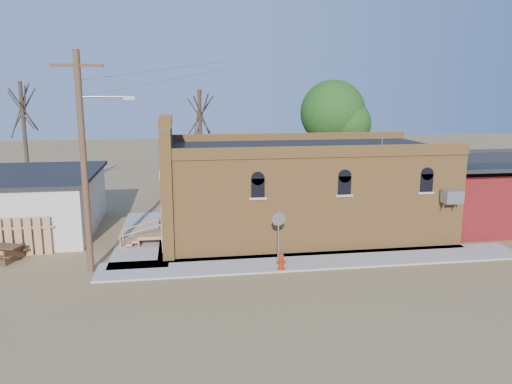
{
  "coord_description": "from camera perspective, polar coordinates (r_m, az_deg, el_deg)",
  "views": [
    {
      "loc": [
        -4.44,
        -19.44,
        7.46
      ],
      "look_at": [
        -0.62,
        4.95,
        2.4
      ],
      "focal_mm": 35.0,
      "sensor_mm": 36.0,
      "label": 1
    }
  ],
  "objects": [
    {
      "name": "trash_barrel",
      "position": [
        26.59,
        -10.47,
        -3.81
      ],
      "size": [
        0.69,
        0.69,
        0.83
      ],
      "primitive_type": "cylinder",
      "rotation": [
        0.0,
        0.0,
        -0.37
      ],
      "color": "navy",
      "rests_on": "sidewalk_west"
    },
    {
      "name": "brick_bar",
      "position": [
        26.17,
        4.71,
        0.26
      ],
      "size": [
        16.4,
        7.97,
        6.3
      ],
      "color": "#AD7134",
      "rests_on": "ground"
    },
    {
      "name": "utility_pole",
      "position": [
        21.14,
        -18.97,
        3.65
      ],
      "size": [
        3.12,
        0.26,
        9.0
      ],
      "color": "#533321",
      "rests_on": "ground"
    },
    {
      "name": "red_shed",
      "position": [
        30.04,
        23.3,
        0.68
      ],
      "size": [
        5.4,
        6.4,
        4.3
      ],
      "color": "#601016",
      "rests_on": "ground"
    },
    {
      "name": "sidewalk_west",
      "position": [
        26.56,
        -12.61,
        -4.93
      ],
      "size": [
        2.6,
        10.0,
        0.08
      ],
      "primitive_type": "cube",
      "color": "#9E9991",
      "rests_on": "ground"
    },
    {
      "name": "tree_bare_far",
      "position": [
        34.79,
        -25.16,
        8.69
      ],
      "size": [
        2.8,
        2.8,
        8.16
      ],
      "color": "#402D24",
      "rests_on": "ground"
    },
    {
      "name": "tree_bare_near",
      "position": [
        32.5,
        -6.44,
        8.87
      ],
      "size": [
        2.8,
        2.8,
        7.65
      ],
      "color": "#402D24",
      "rests_on": "ground"
    },
    {
      "name": "ground",
      "position": [
        21.28,
        3.75,
        -8.96
      ],
      "size": [
        120.0,
        120.0,
        0.0
      ],
      "primitive_type": "plane",
      "color": "olive",
      "rests_on": "ground"
    },
    {
      "name": "picnic_table",
      "position": [
        24.97,
        -27.06,
        -5.99
      ],
      "size": [
        2.03,
        1.77,
        0.71
      ],
      "rotation": [
        0.0,
        0.0,
        -0.34
      ],
      "color": "#4D321E",
      "rests_on": "ground"
    },
    {
      "name": "tree_leafy",
      "position": [
        34.58,
        8.78,
        8.92
      ],
      "size": [
        4.4,
        4.4,
        8.15
      ],
      "color": "#402D24",
      "rests_on": "ground"
    },
    {
      "name": "stop_sign",
      "position": [
        21.18,
        2.58,
        -3.66
      ],
      "size": [
        0.63,
        0.19,
        2.36
      ],
      "rotation": [
        0.0,
        0.0,
        -0.2
      ],
      "color": "#949499",
      "rests_on": "sidewalk_south"
    },
    {
      "name": "sidewalk_south",
      "position": [
        22.45,
        7.02,
        -7.81
      ],
      "size": [
        19.0,
        2.2,
        0.08
      ],
      "primitive_type": "cube",
      "color": "#9E9991",
      "rests_on": "ground"
    },
    {
      "name": "fire_hydrant",
      "position": [
        21.07,
        2.91,
        -7.93
      ],
      "size": [
        0.4,
        0.37,
        0.71
      ],
      "rotation": [
        0.0,
        0.0,
        0.12
      ],
      "color": "#A71F09",
      "rests_on": "sidewalk_south"
    }
  ]
}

